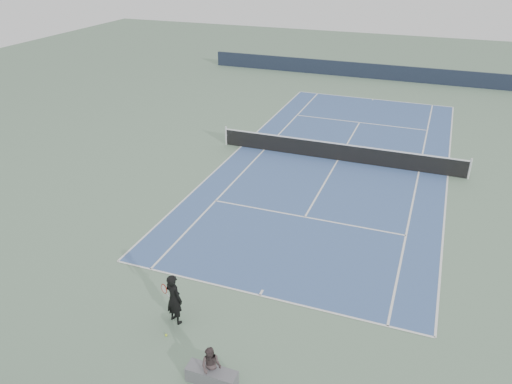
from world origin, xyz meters
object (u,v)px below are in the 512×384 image
(tennis_player, at_px, (174,299))
(tennis_ball, at_px, (166,335))
(spectator_bench, at_px, (211,371))
(tennis_net, at_px, (338,151))

(tennis_player, xyz_separation_m, tennis_ball, (0.05, -0.69, -0.82))
(tennis_ball, distance_m, spectator_bench, 2.30)
(tennis_net, distance_m, tennis_ball, 14.73)
(tennis_player, bearing_deg, tennis_net, 81.87)
(tennis_ball, bearing_deg, tennis_player, 93.98)
(tennis_ball, relative_size, spectator_bench, 0.05)
(tennis_ball, bearing_deg, spectator_bench, -28.33)
(tennis_net, xyz_separation_m, tennis_player, (-1.99, -13.91, 0.35))
(tennis_player, relative_size, spectator_bench, 1.22)
(tennis_ball, bearing_deg, tennis_net, 82.44)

